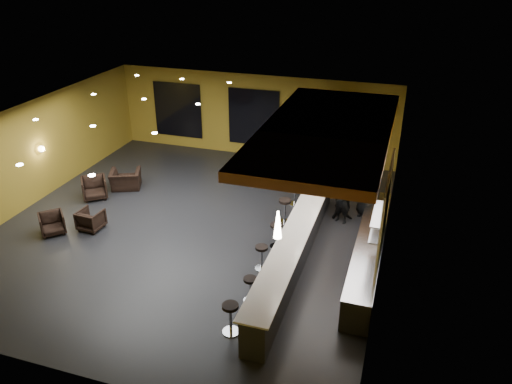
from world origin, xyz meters
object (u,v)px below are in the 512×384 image
(column, at_px, (328,150))
(staff_b, at_px, (347,195))
(bar_stool_4, at_px, (285,208))
(bar_stool_5, at_px, (295,191))
(staff_a, at_px, (343,201))
(pendant_1, at_px, (302,181))
(bar_stool_3, at_px, (277,232))
(staff_c, at_px, (368,191))
(armchair_c, at_px, (94,188))
(bar_stool_2, at_px, (262,255))
(armchair_d, at_px, (126,180))
(armchair_b, at_px, (91,220))
(bar_stool_1, at_px, (250,287))
(bar_counter, at_px, (295,247))
(bar_stool_0, at_px, (231,315))
(pendant_2, at_px, (320,150))
(armchair_a, at_px, (52,224))
(prep_counter, at_px, (369,252))
(pendant_0, at_px, (278,225))

(column, bearing_deg, staff_b, -58.70)
(bar_stool_4, relative_size, bar_stool_5, 1.04)
(bar_stool_4, bearing_deg, staff_a, 19.23)
(column, xyz_separation_m, bar_stool_4, (-0.87, -2.46, -1.21))
(pendant_1, bearing_deg, bar_stool_3, 170.06)
(staff_b, relative_size, bar_stool_3, 2.26)
(staff_c, distance_m, bar_stool_5, 2.50)
(armchair_c, relative_size, bar_stool_2, 1.16)
(armchair_d, height_order, bar_stool_3, bar_stool_3)
(bar_stool_4, bearing_deg, column, 70.58)
(column, bearing_deg, bar_stool_5, -128.45)
(bar_stool_4, bearing_deg, armchair_b, -158.62)
(bar_stool_1, bearing_deg, bar_counter, 71.92)
(bar_stool_0, bearing_deg, bar_counter, 77.21)
(pendant_2, height_order, staff_a, pendant_2)
(staff_a, xyz_separation_m, staff_b, (0.08, 0.24, 0.11))
(armchair_a, bearing_deg, bar_counter, -39.43)
(staff_c, bearing_deg, bar_stool_1, -105.21)
(armchair_b, distance_m, bar_stool_3, 5.98)
(armchair_c, xyz_separation_m, bar_stool_1, (7.16, -3.86, 0.07))
(armchair_c, height_order, bar_stool_4, bar_stool_4)
(column, distance_m, armchair_c, 8.42)
(prep_counter, height_order, armchair_d, prep_counter)
(staff_b, distance_m, bar_stool_2, 4.03)
(pendant_2, xyz_separation_m, staff_c, (1.60, 0.47, -1.43))
(armchair_c, xyz_separation_m, bar_stool_0, (7.08, -5.08, 0.13))
(staff_c, height_order, bar_stool_5, staff_c)
(staff_b, height_order, bar_stool_1, staff_b)
(staff_a, bearing_deg, column, 137.19)
(staff_b, xyz_separation_m, bar_stool_1, (-1.65, -5.04, -0.43))
(staff_b, bearing_deg, armchair_d, 167.23)
(column, distance_m, bar_stool_2, 5.41)
(prep_counter, distance_m, bar_stool_3, 2.73)
(staff_b, bearing_deg, armchair_b, -171.52)
(armchair_b, relative_size, armchair_c, 0.86)
(pendant_0, bearing_deg, armchair_d, 145.98)
(armchair_b, bearing_deg, pendant_1, -171.45)
(pendant_1, distance_m, bar_stool_4, 2.59)
(bar_counter, relative_size, staff_c, 4.37)
(staff_a, relative_size, bar_stool_4, 1.85)
(staff_c, relative_size, bar_stool_1, 2.56)
(bar_stool_2, bearing_deg, prep_counter, 21.27)
(pendant_0, distance_m, bar_stool_4, 4.60)
(bar_stool_1, bearing_deg, armchair_c, 151.66)
(bar_stool_5, bearing_deg, bar_counter, -76.18)
(bar_stool_1, bearing_deg, bar_stool_0, -93.47)
(armchair_a, xyz_separation_m, armchair_c, (-0.16, 2.53, 0.05))
(bar_stool_1, xyz_separation_m, bar_stool_5, (-0.19, 5.56, 0.06))
(staff_a, height_order, armchair_d, staff_a)
(prep_counter, xyz_separation_m, armchair_b, (-8.66, -0.63, -0.10))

